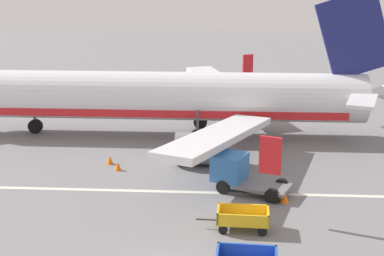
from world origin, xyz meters
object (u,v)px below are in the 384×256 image
airplane (180,97)px  baggage_cart_fourth_in_row (243,218)px  service_truck_beside_carts (237,172)px  traffic_cone_near_plane (118,166)px  traffic_cone_mid_apron (110,160)px  traffic_cone_by_carts (284,196)px

airplane → baggage_cart_fourth_in_row: size_ratio=10.48×
airplane → service_truck_beside_carts: (4.22, -10.99, -1.95)m
airplane → traffic_cone_near_plane: (-3.32, -8.14, -2.77)m
baggage_cart_fourth_in_row → service_truck_beside_carts: (-0.17, 5.10, 0.50)m
service_truck_beside_carts → traffic_cone_mid_apron: (-8.30, 4.01, -0.81)m
baggage_cart_fourth_in_row → traffic_cone_near_plane: baggage_cart_fourth_in_row is taller
traffic_cone_mid_apron → traffic_cone_by_carts: traffic_cone_by_carts is taller
traffic_cone_near_plane → traffic_cone_by_carts: bearing=-24.0°
baggage_cart_fourth_in_row → traffic_cone_mid_apron: (-8.47, 9.11, -0.31)m
service_truck_beside_carts → traffic_cone_near_plane: (-7.53, 2.85, -0.82)m
service_truck_beside_carts → traffic_cone_by_carts: (2.54, -1.64, -0.75)m
service_truck_beside_carts → traffic_cone_mid_apron: service_truck_beside_carts is taller
baggage_cart_fourth_in_row → traffic_cone_mid_apron: 12.44m
airplane → traffic_cone_near_plane: size_ratio=65.85×
traffic_cone_near_plane → traffic_cone_by_carts: traffic_cone_by_carts is taller
traffic_cone_near_plane → traffic_cone_mid_apron: 1.39m
airplane → baggage_cart_fourth_in_row: (4.38, -16.09, -2.45)m
service_truck_beside_carts → traffic_cone_near_plane: bearing=159.3°
airplane → service_truck_beside_carts: airplane is taller
airplane → traffic_cone_near_plane: 9.22m
baggage_cart_fourth_in_row → traffic_cone_mid_apron: size_ratio=6.15×
traffic_cone_near_plane → traffic_cone_mid_apron: bearing=123.3°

